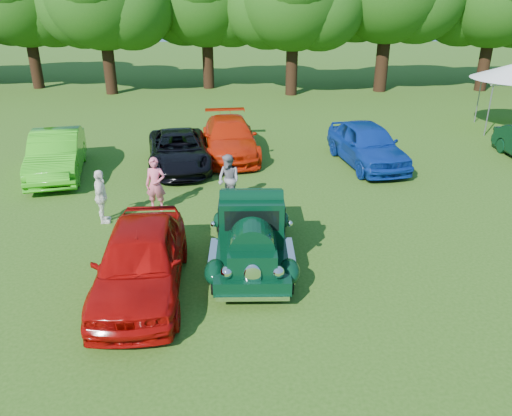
{
  "coord_description": "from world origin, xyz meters",
  "views": [
    {
      "loc": [
        0.15,
        -10.41,
        6.24
      ],
      "look_at": [
        0.35,
        1.39,
        1.1
      ],
      "focal_mm": 35.0,
      "sensor_mm": 36.0,
      "label": 1
    }
  ],
  "objects_px": {
    "spectator_grey": "(229,180)",
    "back_car_blue": "(367,144)",
    "spectator_pink": "(156,184)",
    "back_car_orange": "(230,138)",
    "red_convertible": "(141,260)",
    "back_car_lime": "(56,154)",
    "hero_pickup": "(252,231)",
    "spectator_white": "(101,197)",
    "back_car_black": "(179,150)"
  },
  "relations": [
    {
      "from": "red_convertible",
      "to": "back_car_black",
      "type": "distance_m",
      "value": 8.7
    },
    {
      "from": "back_car_black",
      "to": "spectator_pink",
      "type": "xyz_separation_m",
      "value": [
        -0.17,
        -4.12,
        0.17
      ]
    },
    {
      "from": "hero_pickup",
      "to": "back_car_black",
      "type": "relative_size",
      "value": 0.95
    },
    {
      "from": "spectator_white",
      "to": "back_car_blue",
      "type": "bearing_deg",
      "value": -69.04
    },
    {
      "from": "back_car_blue",
      "to": "spectator_pink",
      "type": "height_order",
      "value": "spectator_pink"
    },
    {
      "from": "back_car_lime",
      "to": "back_car_orange",
      "type": "height_order",
      "value": "back_car_lime"
    },
    {
      "from": "back_car_orange",
      "to": "spectator_grey",
      "type": "xyz_separation_m",
      "value": [
        0.12,
        -5.12,
        0.07
      ]
    },
    {
      "from": "red_convertible",
      "to": "spectator_white",
      "type": "bearing_deg",
      "value": 113.12
    },
    {
      "from": "back_car_lime",
      "to": "spectator_white",
      "type": "height_order",
      "value": "spectator_white"
    },
    {
      "from": "hero_pickup",
      "to": "spectator_white",
      "type": "relative_size",
      "value": 2.85
    },
    {
      "from": "spectator_pink",
      "to": "spectator_grey",
      "type": "relative_size",
      "value": 1.04
    },
    {
      "from": "spectator_pink",
      "to": "back_car_black",
      "type": "bearing_deg",
      "value": 91.7
    },
    {
      "from": "back_car_lime",
      "to": "back_car_blue",
      "type": "bearing_deg",
      "value": -7.77
    },
    {
      "from": "back_car_blue",
      "to": "spectator_grey",
      "type": "relative_size",
      "value": 2.96
    },
    {
      "from": "back_car_blue",
      "to": "spectator_white",
      "type": "relative_size",
      "value": 2.98
    },
    {
      "from": "spectator_grey",
      "to": "spectator_white",
      "type": "relative_size",
      "value": 1.01
    },
    {
      "from": "back_car_orange",
      "to": "spectator_white",
      "type": "xyz_separation_m",
      "value": [
        -3.5,
        -6.45,
        0.06
      ]
    },
    {
      "from": "back_car_blue",
      "to": "red_convertible",
      "type": "bearing_deg",
      "value": -138.73
    },
    {
      "from": "spectator_grey",
      "to": "spectator_white",
      "type": "xyz_separation_m",
      "value": [
        -3.63,
        -1.33,
        -0.01
      ]
    },
    {
      "from": "red_convertible",
      "to": "back_car_blue",
      "type": "relative_size",
      "value": 0.97
    },
    {
      "from": "back_car_black",
      "to": "back_car_blue",
      "type": "xyz_separation_m",
      "value": [
        7.26,
        0.18,
        0.15
      ]
    },
    {
      "from": "back_car_orange",
      "to": "spectator_grey",
      "type": "relative_size",
      "value": 3.17
    },
    {
      "from": "back_car_orange",
      "to": "back_car_black",
      "type": "bearing_deg",
      "value": -149.96
    },
    {
      "from": "spectator_pink",
      "to": "spectator_white",
      "type": "height_order",
      "value": "spectator_pink"
    },
    {
      "from": "hero_pickup",
      "to": "back_car_orange",
      "type": "distance_m",
      "value": 8.76
    },
    {
      "from": "back_car_lime",
      "to": "back_car_blue",
      "type": "relative_size",
      "value": 1.01
    },
    {
      "from": "red_convertible",
      "to": "back_car_lime",
      "type": "bearing_deg",
      "value": 116.76
    },
    {
      "from": "back_car_black",
      "to": "back_car_orange",
      "type": "bearing_deg",
      "value": 27.1
    },
    {
      "from": "spectator_grey",
      "to": "red_convertible",
      "type": "bearing_deg",
      "value": -65.86
    },
    {
      "from": "red_convertible",
      "to": "back_car_lime",
      "type": "height_order",
      "value": "back_car_lime"
    },
    {
      "from": "back_car_lime",
      "to": "red_convertible",
      "type": "bearing_deg",
      "value": -72.55
    },
    {
      "from": "back_car_orange",
      "to": "spectator_white",
      "type": "bearing_deg",
      "value": -125.4
    },
    {
      "from": "back_car_lime",
      "to": "spectator_grey",
      "type": "height_order",
      "value": "spectator_grey"
    },
    {
      "from": "spectator_grey",
      "to": "back_car_orange",
      "type": "bearing_deg",
      "value": 135.06
    },
    {
      "from": "red_convertible",
      "to": "back_car_black",
      "type": "bearing_deg",
      "value": 88.23
    },
    {
      "from": "spectator_grey",
      "to": "back_car_blue",
      "type": "bearing_deg",
      "value": 80.19
    },
    {
      "from": "red_convertible",
      "to": "spectator_pink",
      "type": "bearing_deg",
      "value": 91.86
    },
    {
      "from": "back_car_lime",
      "to": "spectator_grey",
      "type": "bearing_deg",
      "value": -36.89
    },
    {
      "from": "back_car_black",
      "to": "red_convertible",
      "type": "bearing_deg",
      "value": -98.1
    },
    {
      "from": "hero_pickup",
      "to": "spectator_white",
      "type": "distance_m",
      "value": 4.87
    },
    {
      "from": "back_car_black",
      "to": "back_car_blue",
      "type": "height_order",
      "value": "back_car_blue"
    },
    {
      "from": "hero_pickup",
      "to": "back_car_black",
      "type": "height_order",
      "value": "hero_pickup"
    },
    {
      "from": "hero_pickup",
      "to": "back_car_blue",
      "type": "height_order",
      "value": "hero_pickup"
    },
    {
      "from": "red_convertible",
      "to": "back_car_black",
      "type": "height_order",
      "value": "red_convertible"
    },
    {
      "from": "spectator_pink",
      "to": "back_car_orange",
      "type": "bearing_deg",
      "value": 73.48
    },
    {
      "from": "back_car_lime",
      "to": "spectator_pink",
      "type": "xyz_separation_m",
      "value": [
        4.16,
        -3.29,
        0.05
      ]
    },
    {
      "from": "back_car_lime",
      "to": "spectator_white",
      "type": "xyz_separation_m",
      "value": [
        2.74,
        -4.17,
        0.01
      ]
    },
    {
      "from": "back_car_lime",
      "to": "back_car_orange",
      "type": "relative_size",
      "value": 0.94
    },
    {
      "from": "red_convertible",
      "to": "back_car_lime",
      "type": "distance_m",
      "value": 9.1
    },
    {
      "from": "red_convertible",
      "to": "back_car_orange",
      "type": "xyz_separation_m",
      "value": [
        1.66,
        10.14,
        -0.05
      ]
    }
  ]
}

